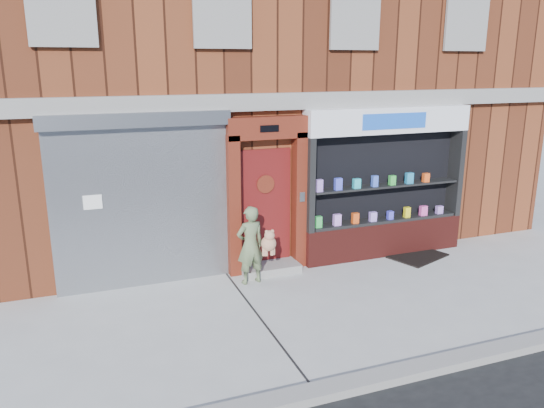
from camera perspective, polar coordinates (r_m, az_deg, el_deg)
ground at (r=8.96m, az=8.22°, el=-10.43°), size 80.00×80.00×0.00m
curb at (r=7.36m, az=16.60°, el=-16.44°), size 60.00×0.30×0.12m
building at (r=13.65m, az=-3.70°, el=15.66°), size 12.00×8.16×8.00m
shutter_bay at (r=9.28m, az=-13.89°, el=1.42°), size 3.10×0.30×3.04m
red_door_bay at (r=9.78m, az=-0.56°, el=0.97°), size 1.52×0.58×2.90m
pharmacy_bay at (r=10.85m, az=12.01°, el=1.57°), size 3.50×0.41×3.00m
woman at (r=9.37m, az=-2.14°, el=-4.41°), size 0.70×0.49×1.42m
doormat at (r=11.24m, az=15.39°, el=-5.41°), size 1.31×1.11×0.03m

